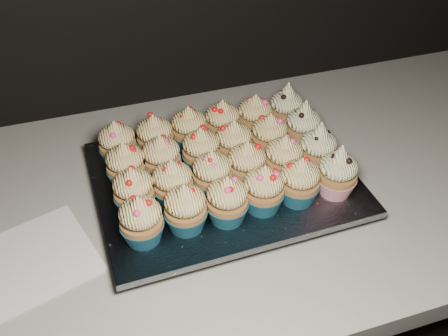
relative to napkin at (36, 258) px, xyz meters
name	(u,v)px	position (x,y,z in m)	size (l,w,h in m)	color
worktop	(78,227)	(0.06, 0.07, -0.02)	(2.44, 0.64, 0.04)	beige
napkin	(36,258)	(0.00, 0.00, 0.00)	(0.16, 0.16, 0.00)	white
baking_tray	(224,186)	(0.31, 0.06, 0.01)	(0.39, 0.29, 0.02)	black
foil_lining	(224,178)	(0.31, 0.06, 0.03)	(0.42, 0.33, 0.01)	silver
cupcake_0	(141,220)	(0.16, -0.04, 0.07)	(0.06, 0.06, 0.08)	#16526A
cupcake_1	(185,208)	(0.22, -0.04, 0.07)	(0.06, 0.06, 0.08)	#16526A
cupcake_2	(227,201)	(0.28, -0.04, 0.07)	(0.06, 0.06, 0.08)	#16526A
cupcake_3	(264,189)	(0.34, -0.03, 0.07)	(0.06, 0.06, 0.08)	#16526A
cupcake_4	(299,182)	(0.40, -0.03, 0.07)	(0.06, 0.06, 0.08)	#16526A
cupcake_5	(338,173)	(0.47, -0.04, 0.07)	(0.06, 0.06, 0.10)	red
cupcake_6	(134,191)	(0.16, 0.02, 0.07)	(0.06, 0.06, 0.08)	#16526A
cupcake_7	(173,183)	(0.22, 0.02, 0.07)	(0.06, 0.06, 0.08)	#16526A
cupcake_8	(212,174)	(0.28, 0.02, 0.07)	(0.06, 0.06, 0.08)	#16526A
cupcake_9	(247,165)	(0.34, 0.03, 0.07)	(0.06, 0.06, 0.08)	#16526A
cupcake_10	(284,159)	(0.40, 0.02, 0.07)	(0.06, 0.06, 0.08)	#16526A
cupcake_11	(318,149)	(0.46, 0.03, 0.07)	(0.06, 0.06, 0.10)	red
cupcake_12	(126,166)	(0.16, 0.08, 0.07)	(0.06, 0.06, 0.08)	#16526A
cupcake_13	(162,158)	(0.21, 0.09, 0.07)	(0.06, 0.06, 0.08)	#16526A
cupcake_14	(201,151)	(0.28, 0.08, 0.07)	(0.06, 0.06, 0.08)	#16526A
cupcake_15	(234,143)	(0.34, 0.09, 0.07)	(0.06, 0.06, 0.08)	#16526A
cupcake_16	(269,136)	(0.40, 0.09, 0.07)	(0.06, 0.06, 0.08)	#16526A
cupcake_17	(303,127)	(0.47, 0.09, 0.07)	(0.06, 0.06, 0.10)	red
cupcake_18	(118,144)	(0.15, 0.15, 0.07)	(0.06, 0.06, 0.08)	#16526A
cupcake_19	(155,137)	(0.22, 0.14, 0.07)	(0.06, 0.06, 0.08)	#16526A
cupcake_20	(189,129)	(0.28, 0.15, 0.07)	(0.06, 0.06, 0.08)	#16526A
cupcake_21	(223,122)	(0.34, 0.15, 0.07)	(0.06, 0.06, 0.08)	#16526A
cupcake_22	(255,116)	(0.40, 0.15, 0.07)	(0.06, 0.06, 0.08)	#16526A
cupcake_23	(286,108)	(0.46, 0.15, 0.07)	(0.06, 0.06, 0.10)	red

